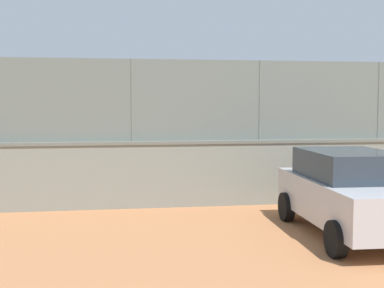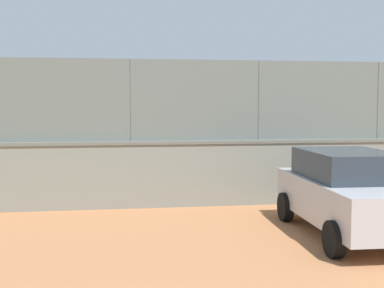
{
  "view_description": "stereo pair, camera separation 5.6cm",
  "coord_description": "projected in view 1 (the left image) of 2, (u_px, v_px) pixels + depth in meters",
  "views": [
    {
      "loc": [
        5.0,
        24.5,
        2.52
      ],
      "look_at": [
        1.67,
        6.74,
        1.12
      ],
      "focal_mm": 47.49,
      "sensor_mm": 36.0,
      "label": 1
    },
    {
      "loc": [
        4.95,
        24.51,
        2.52
      ],
      "look_at": [
        1.67,
        6.74,
        1.12
      ],
      "focal_mm": 47.49,
      "sensor_mm": 36.0,
      "label": 2
    }
  ],
  "objects": [
    {
      "name": "ground_plane",
      "position": [
        200.0,
        156.0,
        25.12
      ],
      "size": [
        260.0,
        260.0,
        0.0
      ],
      "primitive_type": "plane",
      "color": "#B27247"
    },
    {
      "name": "fence_panel_on_wall",
      "position": [
        379.0,
        101.0,
        13.26
      ],
      "size": [
        32.12,
        1.2,
        1.99
      ],
      "color": "slate",
      "rests_on": "perimeter_wall"
    },
    {
      "name": "parked_car_silver",
      "position": [
        352.0,
        192.0,
        9.8
      ],
      "size": [
        2.18,
        4.04,
        1.62
      ],
      "color": "#B7B7BC",
      "rests_on": "ground_plane"
    },
    {
      "name": "player_baseline_waiting",
      "position": [
        190.0,
        150.0,
        17.75
      ],
      "size": [
        0.84,
        1.09,
        1.59
      ],
      "color": "navy",
      "rests_on": "ground_plane"
    },
    {
      "name": "perimeter_wall",
      "position": [
        377.0,
        169.0,
        13.4
      ],
      "size": [
        32.72,
        1.6,
        1.63
      ],
      "color": "gray",
      "rests_on": "ground_plane"
    },
    {
      "name": "player_crossing_court",
      "position": [
        100.0,
        137.0,
        25.89
      ],
      "size": [
        1.22,
        0.69,
        1.47
      ],
      "color": "#591919",
      "rests_on": "ground_plane"
    },
    {
      "name": "sports_ball",
      "position": [
        76.0,
        155.0,
        25.02
      ],
      "size": [
        0.1,
        0.1,
        0.1
      ],
      "primitive_type": "sphere",
      "color": "#3399D8",
      "rests_on": "ground_plane"
    }
  ]
}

